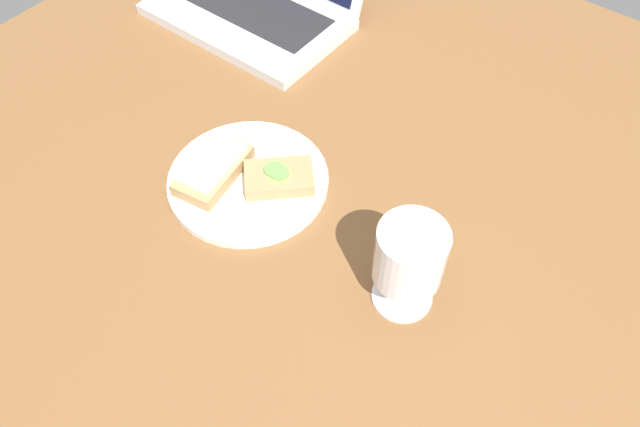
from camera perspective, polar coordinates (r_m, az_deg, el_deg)
name	(u,v)px	position (r cm, az deg, el deg)	size (l,w,h in cm)	color
wooden_table	(311,213)	(87.82, -0.83, 0.00)	(140.00, 140.00, 3.00)	brown
plate	(248,181)	(89.47, -6.57, 3.00)	(22.92, 22.92, 1.20)	silver
sandwich_with_cheese	(213,169)	(88.97, -9.74, 4.05)	(8.19, 12.79, 2.98)	#A88456
sandwich_with_cucumber	(281,176)	(87.47, -3.59, 3.49)	(11.14, 11.01, 2.42)	#A88456
wine_glass	(410,258)	(71.92, 8.19, -4.07)	(8.26, 8.26, 13.35)	white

